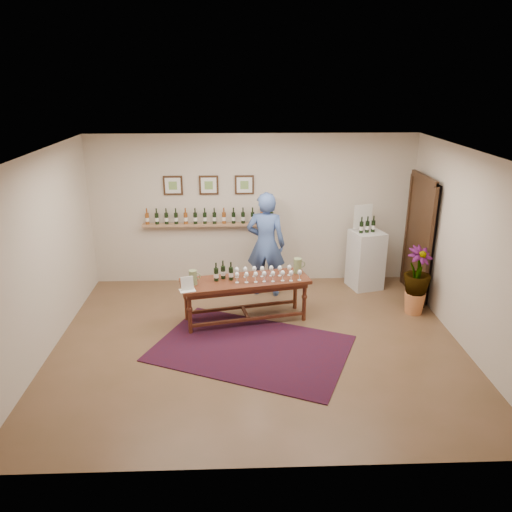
{
  "coord_description": "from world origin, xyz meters",
  "views": [
    {
      "loc": [
        -0.27,
        -6.53,
        3.76
      ],
      "look_at": [
        0.0,
        0.8,
        1.1
      ],
      "focal_mm": 35.0,
      "sensor_mm": 36.0,
      "label": 1
    }
  ],
  "objects_px": {
    "tasting_table": "(245,286)",
    "display_pedestal": "(366,260)",
    "person": "(266,244)",
    "potted_plant": "(417,281)"
  },
  "relations": [
    {
      "from": "tasting_table",
      "to": "potted_plant",
      "type": "relative_size",
      "value": 2.12
    },
    {
      "from": "display_pedestal",
      "to": "potted_plant",
      "type": "xyz_separation_m",
      "value": [
        0.57,
        -1.13,
        0.04
      ]
    },
    {
      "from": "tasting_table",
      "to": "display_pedestal",
      "type": "xyz_separation_m",
      "value": [
        2.26,
        1.3,
        -0.07
      ]
    },
    {
      "from": "tasting_table",
      "to": "potted_plant",
      "type": "distance_m",
      "value": 2.83
    },
    {
      "from": "tasting_table",
      "to": "display_pedestal",
      "type": "height_order",
      "value": "display_pedestal"
    },
    {
      "from": "tasting_table",
      "to": "display_pedestal",
      "type": "distance_m",
      "value": 2.61
    },
    {
      "from": "person",
      "to": "tasting_table",
      "type": "bearing_deg",
      "value": 81.08
    },
    {
      "from": "potted_plant",
      "to": "display_pedestal",
      "type": "bearing_deg",
      "value": 116.64
    },
    {
      "from": "potted_plant",
      "to": "person",
      "type": "xyz_separation_m",
      "value": [
        -2.44,
        0.88,
        0.36
      ]
    },
    {
      "from": "potted_plant",
      "to": "person",
      "type": "relative_size",
      "value": 0.53
    }
  ]
}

